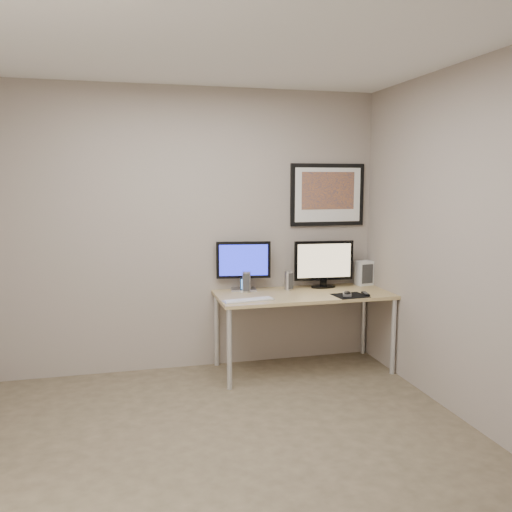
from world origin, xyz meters
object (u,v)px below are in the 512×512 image
(framed_art, at_px, (327,195))
(monitor_tv, at_px, (324,263))
(fan_unit, at_px, (364,273))
(keyboard, at_px, (248,300))
(speaker_right, at_px, (288,281))
(phone_dock, at_px, (243,285))
(monitor_large, at_px, (244,263))
(speaker_left, at_px, (246,282))
(desk, at_px, (303,300))

(framed_art, bearing_deg, monitor_tv, -120.41)
(framed_art, relative_size, fan_unit, 3.12)
(framed_art, height_order, monitor_tv, framed_art)
(monitor_tv, bearing_deg, keyboard, -150.57)
(speaker_right, bearing_deg, monitor_tv, -18.48)
(framed_art, height_order, phone_dock, framed_art)
(monitor_tv, bearing_deg, fan_unit, 8.69)
(phone_dock, xyz_separation_m, fan_unit, (1.24, 0.05, 0.05))
(phone_dock, bearing_deg, speaker_right, -2.94)
(framed_art, relative_size, monitor_large, 1.48)
(speaker_right, bearing_deg, phone_dock, 156.58)
(monitor_tv, relative_size, speaker_left, 2.97)
(desk, relative_size, framed_art, 2.13)
(framed_art, relative_size, speaker_left, 3.84)
(desk, distance_m, monitor_large, 0.65)
(speaker_left, height_order, fan_unit, fan_unit)
(desk, height_order, keyboard, keyboard)
(desk, distance_m, keyboard, 0.60)
(monitor_tv, xyz_separation_m, speaker_right, (-0.36, -0.02, -0.15))
(monitor_large, bearing_deg, framed_art, 13.47)
(speaker_left, bearing_deg, desk, -4.12)
(desk, height_order, fan_unit, fan_unit)
(monitor_large, distance_m, fan_unit, 1.23)
(phone_dock, bearing_deg, framed_art, 7.82)
(framed_art, bearing_deg, keyboard, -150.12)
(desk, height_order, monitor_large, monitor_large)
(desk, height_order, framed_art, framed_art)
(phone_dock, bearing_deg, desk, -21.17)
(monitor_large, distance_m, monitor_tv, 0.78)
(keyboard, bearing_deg, phone_dock, 75.42)
(monitor_tv, height_order, keyboard, monitor_tv)
(speaker_left, xyz_separation_m, phone_dock, (-0.03, 0.02, -0.03))
(speaker_left, bearing_deg, monitor_large, 110.17)
(framed_art, height_order, keyboard, framed_art)
(speaker_left, distance_m, phone_dock, 0.04)
(keyboard, bearing_deg, monitor_large, 74.19)
(speaker_left, relative_size, keyboard, 0.44)
(monitor_tv, xyz_separation_m, phone_dock, (-0.80, -0.01, -0.17))
(speaker_right, xyz_separation_m, phone_dock, (-0.43, 0.01, -0.02))
(keyboard, bearing_deg, speaker_left, 71.17)
(speaker_right, xyz_separation_m, fan_unit, (0.80, 0.06, 0.03))
(fan_unit, bearing_deg, keyboard, -171.85)
(keyboard, bearing_deg, speaker_right, 29.72)
(monitor_large, height_order, monitor_tv, monitor_large)
(monitor_large, bearing_deg, desk, -18.39)
(desk, relative_size, fan_unit, 6.66)
(speaker_right, height_order, phone_dock, speaker_right)
(speaker_left, distance_m, speaker_right, 0.41)
(desk, relative_size, speaker_left, 8.19)
(phone_dock, bearing_deg, fan_unit, 0.55)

